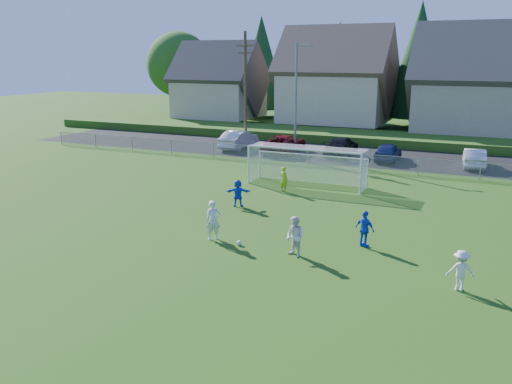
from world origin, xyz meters
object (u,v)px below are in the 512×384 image
car_b (239,140)px  player_blue_a (365,229)px  car_d (341,146)px  car_e (388,152)px  car_c (284,144)px  car_f (474,158)px  soccer_ball (239,243)px  player_white_a (213,220)px  player_blue_b (238,193)px  soccer_goal (308,160)px  goalkeeper (284,179)px  player_white_b (295,237)px  player_white_c (461,270)px

car_b → player_blue_a: bearing=127.8°
car_d → car_e: bearing=165.5°
car_c → car_f: bearing=178.3°
car_c → car_d: (4.66, 0.88, -0.02)m
player_blue_a → car_c: bearing=-37.6°
player_blue_a → car_e: 20.37m
car_d → soccer_ball: bearing=91.8°
player_white_a → car_d: size_ratio=0.34×
player_white_a → player_blue_b: (-1.40, 5.41, -0.15)m
car_e → player_blue_b: bearing=72.8°
car_d → car_e: car_d is taller
car_c → soccer_goal: soccer_goal is taller
player_blue_b → car_f: (11.27, 16.60, -0.05)m
player_white_a → car_f: 24.12m
car_d → player_white_a: bearing=88.3°
car_e → goalkeeper: bearing=72.5°
player_white_b → car_b: (-13.60, 22.76, -0.04)m
car_b → goalkeeper: bearing=125.6°
player_white_b → car_d: 23.74m
player_blue_b → player_white_c: bearing=128.6°
soccer_ball → player_white_a: size_ratio=0.12×
car_d → soccer_goal: bearing=91.8°
player_white_c → car_f: (-0.65, 23.24, -0.05)m
car_c → soccer_goal: size_ratio=0.75×
player_white_c → car_d: size_ratio=0.29×
player_white_b → player_blue_a: player_white_b is taller
player_white_b → player_white_c: (6.45, -0.73, -0.11)m
player_white_b → player_blue_b: bearing=161.5°
soccer_ball → player_white_b: 2.79m
player_white_c → car_f: size_ratio=0.35×
player_white_c → car_e: (-6.94, 23.20, -0.03)m
player_white_b → car_f: player_white_b is taller
car_f → goalkeeper: bearing=45.8°
soccer_ball → player_white_c: bearing=-6.2°
soccer_ball → player_blue_a: size_ratio=0.14×
player_white_b → car_d: size_ratio=0.33×
goalkeeper → car_c: size_ratio=0.28×
player_white_c → car_c: size_ratio=0.27×
goalkeeper → car_f: 16.16m
car_f → car_c: bearing=-5.0°
car_b → car_f: bearing=179.1°
player_blue_b → car_e: size_ratio=0.36×
player_white_a → player_white_c: bearing=-49.0°
soccer_ball → car_f: (8.48, 22.25, 0.58)m
goalkeeper → car_c: (-4.81, 12.49, -0.00)m
soccer_goal → player_blue_b: bearing=-106.5°
player_blue_b → car_c: (-3.69, 16.52, 0.02)m
player_white_a → player_blue_b: 5.59m
soccer_ball → car_e: bearing=84.4°
car_f → car_b: bearing=-6.1°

